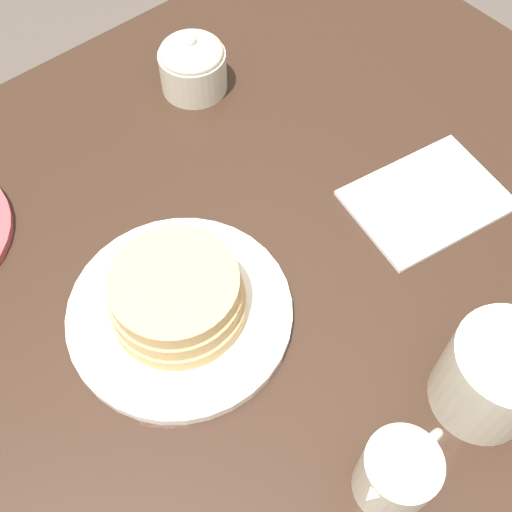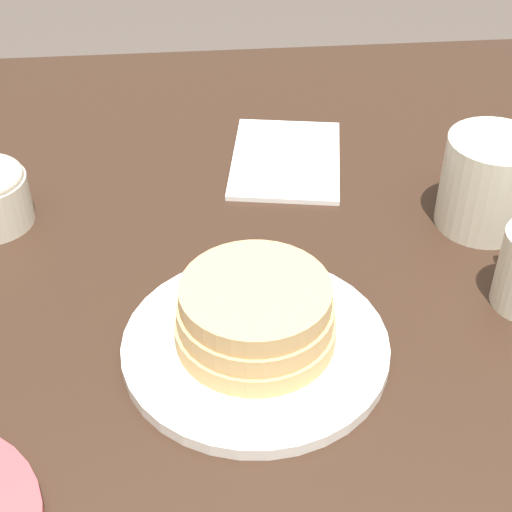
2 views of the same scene
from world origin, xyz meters
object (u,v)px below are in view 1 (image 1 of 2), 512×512
at_px(creamer_pitcher, 396,474).
at_px(napkin, 427,200).
at_px(sugar_bowl, 193,65).
at_px(pancake_plate, 178,303).
at_px(coffee_mug, 497,374).

height_order(creamer_pitcher, napkin, creamer_pitcher).
bearing_deg(sugar_bowl, pancake_plate, -129.63).
distance_m(coffee_mug, creamer_pitcher, 0.13).
bearing_deg(creamer_pitcher, pancake_plate, 98.92).
distance_m(sugar_bowl, napkin, 0.34).
xyz_separation_m(coffee_mug, creamer_pitcher, (-0.13, -0.00, -0.01)).
distance_m(pancake_plate, creamer_pitcher, 0.26).
xyz_separation_m(pancake_plate, napkin, (0.30, -0.06, -0.02)).
xyz_separation_m(pancake_plate, creamer_pitcher, (0.04, -0.25, 0.01)).
relative_size(pancake_plate, creamer_pitcher, 2.31).
bearing_deg(coffee_mug, napkin, 54.66).
xyz_separation_m(coffee_mug, sugar_bowl, (0.04, 0.51, -0.01)).
height_order(coffee_mug, creamer_pitcher, coffee_mug).
bearing_deg(pancake_plate, sugar_bowl, 50.37).
xyz_separation_m(creamer_pitcher, napkin, (0.26, 0.19, -0.04)).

